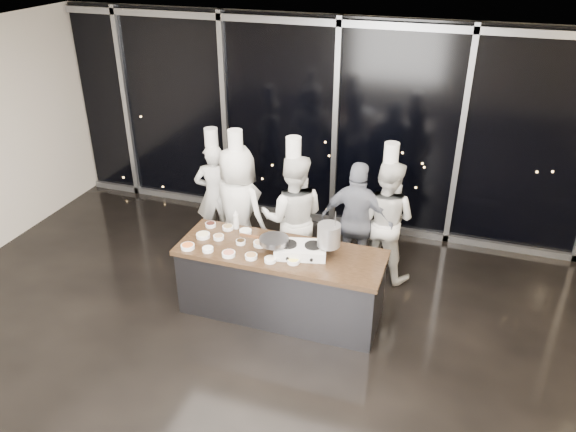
% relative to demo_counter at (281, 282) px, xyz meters
% --- Properties ---
extents(ground, '(9.00, 9.00, 0.00)m').
position_rel_demo_counter_xyz_m(ground, '(0.00, -0.90, -0.45)').
color(ground, black).
rests_on(ground, ground).
extents(room_shell, '(9.02, 7.02, 3.21)m').
position_rel_demo_counter_xyz_m(room_shell, '(0.18, -0.90, 1.79)').
color(room_shell, beige).
rests_on(room_shell, ground).
extents(window_wall, '(8.90, 0.11, 3.20)m').
position_rel_demo_counter_xyz_m(window_wall, '(0.00, 2.53, 1.14)').
color(window_wall, black).
rests_on(window_wall, ground).
extents(demo_counter, '(2.46, 0.86, 0.90)m').
position_rel_demo_counter_xyz_m(demo_counter, '(0.00, 0.00, 0.00)').
color(demo_counter, '#343438').
rests_on(demo_counter, ground).
extents(stove, '(0.65, 0.48, 0.14)m').
position_rel_demo_counter_xyz_m(stove, '(0.25, -0.00, 0.51)').
color(stove, white).
rests_on(stove, demo_counter).
extents(frying_pan, '(0.62, 0.41, 0.06)m').
position_rel_demo_counter_xyz_m(frying_pan, '(-0.06, -0.07, 0.62)').
color(frying_pan, gray).
rests_on(frying_pan, stove).
extents(stock_pot, '(0.32, 0.32, 0.26)m').
position_rel_demo_counter_xyz_m(stock_pot, '(0.56, 0.07, 0.72)').
color(stock_pot, '#A8A7AA').
rests_on(stock_pot, stove).
extents(prep_bowls, '(1.44, 0.73, 0.05)m').
position_rel_demo_counter_xyz_m(prep_bowls, '(-0.55, -0.05, 0.47)').
color(prep_bowls, white).
rests_on(prep_bowls, demo_counter).
extents(squeeze_bottle, '(0.07, 0.07, 0.26)m').
position_rel_demo_counter_xyz_m(squeeze_bottle, '(-0.71, 0.34, 0.57)').
color(squeeze_bottle, silver).
rests_on(squeeze_bottle, demo_counter).
extents(chef_far_left, '(0.68, 0.57, 1.80)m').
position_rel_demo_counter_xyz_m(chef_far_left, '(-1.49, 1.35, 0.36)').
color(chef_far_left, silver).
rests_on(chef_far_left, ground).
extents(chef_left, '(1.01, 0.83, 2.02)m').
position_rel_demo_counter_xyz_m(chef_left, '(-0.89, 0.82, 0.45)').
color(chef_left, silver).
rests_on(chef_left, ground).
extents(chef_center, '(0.99, 0.85, 2.00)m').
position_rel_demo_counter_xyz_m(chef_center, '(-0.12, 0.85, 0.44)').
color(chef_center, silver).
rests_on(chef_center, ground).
extents(guest, '(1.00, 0.46, 1.67)m').
position_rel_demo_counter_xyz_m(guest, '(0.68, 1.09, 0.38)').
color(guest, '#16223C').
rests_on(guest, ground).
extents(chef_right, '(0.95, 0.81, 1.91)m').
position_rel_demo_counter_xyz_m(chef_right, '(1.02, 1.27, 0.40)').
color(chef_right, silver).
rests_on(chef_right, ground).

